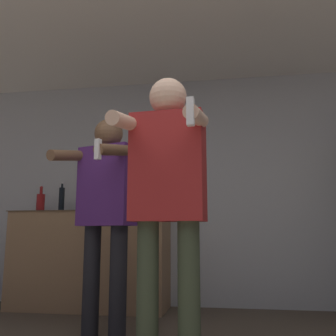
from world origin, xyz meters
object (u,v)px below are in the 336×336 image
Objects in this scene: bottle_short_whiskey at (123,202)px; person_man_side at (106,203)px; person_woman_foreground at (168,189)px; bottle_dark_rum at (41,202)px; bottle_tall_gin at (62,199)px; bottle_amber_bourbon at (139,197)px.

bottle_short_whiskey is 1.04m from person_man_side.
bottle_short_whiskey is 0.14× the size of person_woman_foreground.
person_man_side is at bearing -43.42° from bottle_dark_rum.
bottle_tall_gin is 0.86m from bottle_amber_bourbon.
person_woman_foreground reaches higher than bottle_short_whiskey.
bottle_short_whiskey is 0.14× the size of person_man_side.
person_man_side reaches higher than bottle_dark_rum.
person_man_side is (0.84, -1.02, -0.14)m from bottle_tall_gin.
person_woman_foreground is (0.75, -1.71, -0.08)m from bottle_short_whiskey.
bottle_tall_gin reaches higher than bottle_dark_rum.
bottle_amber_bourbon reaches higher than bottle_short_whiskey.
bottle_short_whiskey is at bearing 0.00° from bottle_tall_gin.
bottle_amber_bourbon is (0.17, 0.00, 0.05)m from bottle_short_whiskey.
person_man_side is at bearing 130.81° from person_woman_foreground.
person_woman_foreground is 0.91m from person_man_side.
bottle_amber_bourbon is 0.21× the size of person_woman_foreground.
bottle_amber_bourbon is at bearing 0.00° from bottle_tall_gin.
bottle_dark_rum is at bearing 134.39° from person_woman_foreground.
bottle_dark_rum is 1.10m from bottle_amber_bourbon.
person_woman_foreground reaches higher than bottle_tall_gin.
bottle_tall_gin is 1.14× the size of bottle_dark_rum.
bottle_amber_bourbon is at bearing 0.00° from bottle_dark_rum.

